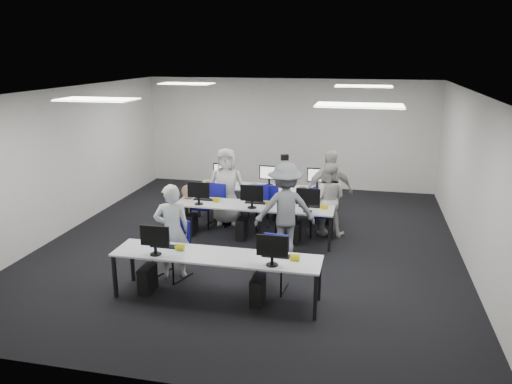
% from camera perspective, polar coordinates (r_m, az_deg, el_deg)
% --- Properties ---
extents(room, '(9.00, 9.02, 3.00)m').
position_cam_1_polar(room, '(9.61, -0.50, 2.53)').
color(room, black).
rests_on(room, ground).
extents(ceiling_panels, '(5.20, 4.60, 0.02)m').
position_cam_1_polar(ceiling_panels, '(9.38, -0.53, 11.39)').
color(ceiling_panels, white).
rests_on(ceiling_panels, room).
extents(desk_front, '(3.20, 0.70, 0.73)m').
position_cam_1_polar(desk_front, '(7.66, -4.58, -7.52)').
color(desk_front, '#B7B8BC').
rests_on(desk_front, ground).
extents(desk_mid, '(3.20, 0.70, 0.73)m').
position_cam_1_polar(desk_mid, '(10.02, -0.23, -1.78)').
color(desk_mid, '#B7B8BC').
rests_on(desk_mid, ground).
extents(desk_back, '(3.20, 0.70, 0.73)m').
position_cam_1_polar(desk_back, '(11.33, 1.34, 0.31)').
color(desk_back, '#B7B8BC').
rests_on(desk_back, ground).
extents(equipment_front, '(2.51, 0.41, 1.19)m').
position_cam_1_polar(equipment_front, '(7.83, -5.93, -9.61)').
color(equipment_front, '#0D47B4').
rests_on(equipment_front, desk_front).
extents(equipment_mid, '(2.91, 0.41, 1.19)m').
position_cam_1_polar(equipment_mid, '(10.14, -1.31, -3.48)').
color(equipment_mid, white).
rests_on(equipment_mid, desk_mid).
extents(equipment_back, '(2.91, 0.41, 1.19)m').
position_cam_1_polar(equipment_back, '(11.40, 2.29, -1.28)').
color(equipment_back, white).
rests_on(equipment_back, desk_back).
extents(chair_0, '(0.62, 0.64, 0.98)m').
position_cam_1_polar(chair_0, '(8.63, -9.50, -7.63)').
color(chair_0, '#14118C').
rests_on(chair_0, ground).
extents(chair_1, '(0.47, 0.50, 0.88)m').
position_cam_1_polar(chair_1, '(8.11, 1.95, -9.24)').
color(chair_1, '#14118C').
rests_on(chair_1, ground).
extents(chair_2, '(0.43, 0.47, 0.88)m').
position_cam_1_polar(chair_2, '(10.97, -6.09, -2.50)').
color(chair_2, '#14118C').
rests_on(chair_2, ground).
extents(chair_3, '(0.50, 0.53, 0.93)m').
position_cam_1_polar(chair_3, '(10.71, 1.29, -2.78)').
color(chair_3, '#14118C').
rests_on(chair_3, ground).
extents(chair_4, '(0.53, 0.56, 0.87)m').
position_cam_1_polar(chair_4, '(10.51, 7.13, -3.40)').
color(chair_4, '#14118C').
rests_on(chair_4, ground).
extents(chair_5, '(0.57, 0.61, 0.97)m').
position_cam_1_polar(chair_5, '(11.09, -4.03, -2.08)').
color(chair_5, '#14118C').
rests_on(chair_5, ground).
extents(chair_6, '(0.58, 0.61, 0.97)m').
position_cam_1_polar(chair_6, '(10.99, 0.24, -2.23)').
color(chair_6, '#14118C').
rests_on(chair_6, ground).
extents(chair_7, '(0.56, 0.60, 0.97)m').
position_cam_1_polar(chair_7, '(10.80, 5.81, -2.64)').
color(chair_7, '#14118C').
rests_on(chair_7, ground).
extents(handbag, '(0.41, 0.35, 0.28)m').
position_cam_1_polar(handbag, '(10.53, -7.73, 0.04)').
color(handbag, '#876346').
rests_on(handbag, desk_mid).
extents(student_0, '(0.69, 0.56, 1.63)m').
position_cam_1_polar(student_0, '(8.45, -9.55, -4.45)').
color(student_0, beige).
rests_on(student_0, ground).
extents(student_1, '(0.78, 0.63, 1.54)m').
position_cam_1_polar(student_1, '(10.38, 8.21, -0.79)').
color(student_1, beige).
rests_on(student_1, ground).
extents(student_2, '(0.91, 0.68, 1.70)m').
position_cam_1_polar(student_2, '(10.95, -3.39, 0.64)').
color(student_2, beige).
rests_on(student_2, ground).
extents(student_3, '(1.13, 0.83, 1.78)m').
position_cam_1_polar(student_3, '(10.46, 8.32, 0.00)').
color(student_3, beige).
rests_on(student_3, ground).
extents(photographer, '(1.29, 0.97, 1.77)m').
position_cam_1_polar(photographer, '(9.26, 3.37, -1.98)').
color(photographer, gray).
rests_on(photographer, ground).
extents(dslr_camera, '(0.19, 0.21, 0.10)m').
position_cam_1_polar(dslr_camera, '(9.19, 3.30, 3.97)').
color(dslr_camera, black).
rests_on(dslr_camera, photographer).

